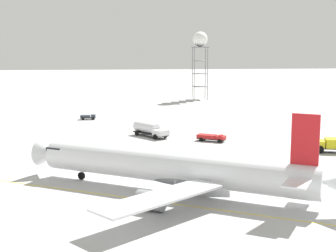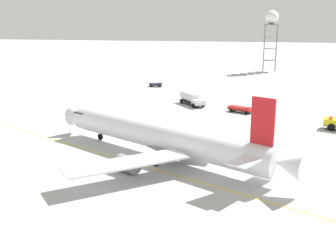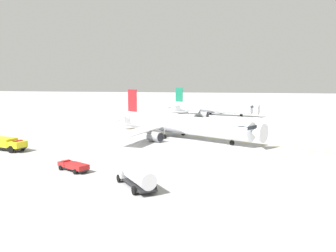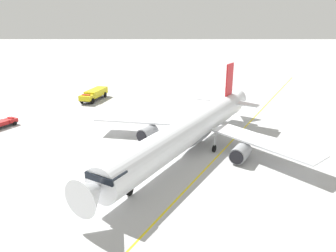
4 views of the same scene
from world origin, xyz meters
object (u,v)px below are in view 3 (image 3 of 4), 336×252
fuel_tanker_truck (137,176)px  ops_pickup_truck (73,166)px  airliner_secondary (210,108)px  fire_tender_truck (3,143)px  airliner_main (178,125)px

fuel_tanker_truck → ops_pickup_truck: (-6.34, -11.88, -0.75)m
airliner_secondary → ops_pickup_truck: bearing=-80.5°
fire_tender_truck → fuel_tanker_truck: (18.86, 32.97, 0.03)m
fire_tender_truck → ops_pickup_truck: (12.51, 21.09, -0.73)m
airliner_main → fire_tender_truck: size_ratio=3.75×
airliner_secondary → ops_pickup_truck: size_ratio=6.47×
airliner_secondary → fuel_tanker_truck: 97.53m
airliner_secondary → fire_tender_truck: size_ratio=3.55×
fuel_tanker_truck → ops_pickup_truck: fuel_tanker_truck is taller
airliner_main → ops_pickup_truck: size_ratio=6.83×
airliner_secondary → fire_tender_truck: airliner_secondary is taller
airliner_main → airliner_secondary: airliner_main is taller
fuel_tanker_truck → ops_pickup_truck: bearing=25.0°
fire_tender_truck → airliner_main: bearing=48.3°
airliner_secondary → fuel_tanker_truck: (97.50, -2.18, -1.07)m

